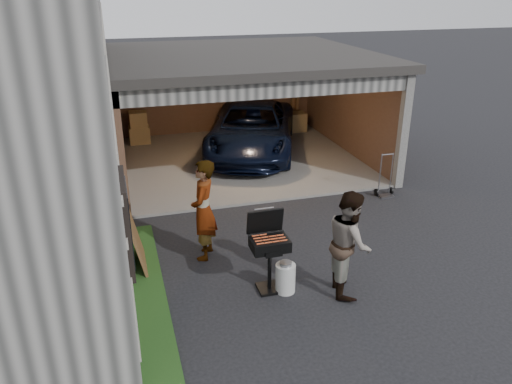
% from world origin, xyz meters
% --- Properties ---
extents(ground, '(80.00, 80.00, 0.00)m').
position_xyz_m(ground, '(0.00, 0.00, 0.00)').
color(ground, black).
rests_on(ground, ground).
extents(groundcover_strip, '(0.50, 8.00, 0.06)m').
position_xyz_m(groundcover_strip, '(-2.25, -1.00, 0.03)').
color(groundcover_strip, '#193814').
rests_on(groundcover_strip, ground).
extents(garage, '(6.80, 6.30, 2.90)m').
position_xyz_m(garage, '(0.76, 6.79, 1.87)').
color(garage, '#605E59').
rests_on(garage, ground).
extents(minivan, '(3.84, 5.36, 1.36)m').
position_xyz_m(minivan, '(1.22, 6.90, 0.68)').
color(minivan, black).
rests_on(minivan, ground).
extents(woman, '(0.65, 0.78, 1.82)m').
position_xyz_m(woman, '(-1.16, 1.59, 0.91)').
color(woman, '#B0C2DD').
rests_on(woman, ground).
extents(man, '(0.83, 0.96, 1.70)m').
position_xyz_m(man, '(0.80, -0.08, 0.85)').
color(man, '#4D281E').
rests_on(man, ground).
extents(bbq_grill, '(0.59, 0.51, 1.31)m').
position_xyz_m(bbq_grill, '(-0.38, 0.29, 0.78)').
color(bbq_grill, black).
rests_on(bbq_grill, ground).
extents(propane_tank, '(0.42, 0.42, 0.48)m').
position_xyz_m(propane_tank, '(-0.15, 0.15, 0.24)').
color(propane_tank, silver).
rests_on(propane_tank, ground).
extents(plywood_panel, '(0.27, 0.96, 1.06)m').
position_xyz_m(plywood_panel, '(-2.34, 1.55, 0.53)').
color(plywood_panel, brown).
rests_on(plywood_panel, ground).
extents(hand_truck, '(0.42, 0.31, 1.01)m').
position_xyz_m(hand_truck, '(3.33, 3.14, 0.19)').
color(hand_truck, slate).
rests_on(hand_truck, ground).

